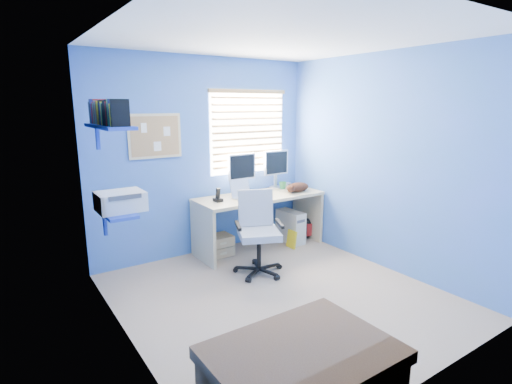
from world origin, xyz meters
TOP-DOWN VIEW (x-y plane):
  - floor at (0.00, 0.00)m, footprint 3.00×3.20m
  - ceiling at (0.00, 0.00)m, footprint 3.00×3.20m
  - wall_back at (0.00, 1.60)m, footprint 3.00×0.01m
  - wall_front at (0.00, -1.60)m, footprint 3.00×0.01m
  - wall_left at (-1.50, 0.00)m, footprint 0.01×3.20m
  - wall_right at (1.50, 0.00)m, footprint 0.01×3.20m
  - desk at (0.61, 1.26)m, footprint 1.73×0.65m
  - laptop at (0.38, 1.21)m, footprint 0.38×0.33m
  - monitor_left at (0.45, 1.45)m, footprint 0.40×0.12m
  - monitor_right at (1.06, 1.50)m, footprint 0.40×0.13m
  - phone at (-0.01, 1.25)m, footprint 0.09×0.11m
  - mug at (1.11, 1.40)m, footprint 0.10×0.09m
  - cd_spindle at (1.21, 1.43)m, footprint 0.13×0.13m
  - cat at (1.16, 1.13)m, footprint 0.40×0.31m
  - tower_pc at (1.13, 1.23)m, footprint 0.21×0.45m
  - drawer_boxes at (0.02, 1.34)m, footprint 0.35×0.28m
  - yellow_book at (0.99, 1.03)m, footprint 0.03×0.17m
  - backpack at (1.43, 1.22)m, footprint 0.27×0.22m
  - office_chair at (0.16, 0.62)m, footprint 0.72×0.72m
  - window_blinds at (0.65, 1.57)m, footprint 1.15×0.05m
  - corkboard at (-0.65, 1.58)m, footprint 0.64×0.02m
  - wall_shelves at (-1.35, 0.75)m, footprint 0.42×0.90m

SIDE VIEW (x-z plane):
  - floor at x=0.00m, z-range 0.00..0.00m
  - yellow_book at x=0.99m, z-range 0.00..0.24m
  - drawer_boxes at x=0.02m, z-range 0.00..0.27m
  - backpack at x=1.43m, z-range 0.00..0.30m
  - tower_pc at x=1.13m, z-range 0.00..0.45m
  - office_chair at x=0.16m, z-range -0.12..0.82m
  - desk at x=0.61m, z-range 0.00..0.74m
  - cd_spindle at x=1.21m, z-range 0.74..0.81m
  - mug at x=1.11m, z-range 0.74..0.84m
  - cat at x=1.16m, z-range 0.74..0.87m
  - phone at x=-0.01m, z-range 0.74..0.91m
  - laptop at x=0.38m, z-range 0.74..0.96m
  - monitor_left at x=0.45m, z-range 0.74..1.28m
  - monitor_right at x=1.06m, z-range 0.74..1.28m
  - wall_back at x=0.00m, z-range 0.00..2.50m
  - wall_front at x=0.00m, z-range 0.00..2.50m
  - wall_left at x=-1.50m, z-range 0.00..2.50m
  - wall_right at x=1.50m, z-range 0.00..2.50m
  - wall_shelves at x=-1.35m, z-range 0.91..1.96m
  - corkboard at x=-0.65m, z-range 1.29..1.81m
  - window_blinds at x=0.65m, z-range 1.00..2.10m
  - ceiling at x=0.00m, z-range 2.50..2.50m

